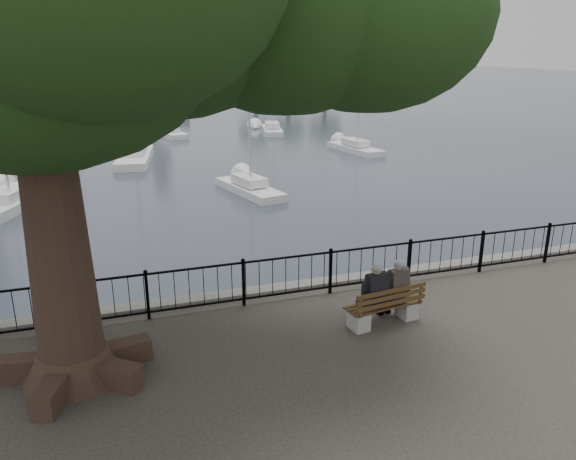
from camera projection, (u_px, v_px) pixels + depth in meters
name	position (u px, v px, depth m)	size (l,w,h in m)	color
harbor	(281.00, 310.00, 12.99)	(260.00, 260.00, 1.20)	#63605C
railing	(288.00, 275.00, 12.22)	(22.06, 0.06, 1.00)	black
bench	(385.00, 310.00, 11.19)	(1.66, 0.69, 0.85)	gray
person_left	(372.00, 296.00, 11.05)	(0.42, 0.70, 1.35)	black
person_right	(393.00, 291.00, 11.27)	(0.42, 0.70, 1.35)	#2A2624
lion_monument	(155.00, 92.00, 55.42)	(5.72, 5.72, 8.51)	#63605C
sailboat_a	(12.00, 201.00, 23.02)	(3.55, 5.76, 9.74)	white
sailboat_b	(135.00, 155.00, 32.46)	(2.69, 6.39, 13.91)	white
sailboat_c	(249.00, 187.00, 25.37)	(2.31, 4.77, 8.32)	white
sailboat_d	(355.00, 148.00, 35.51)	(2.07, 4.85, 7.69)	white
sailboat_f	(170.00, 132.00, 41.99)	(2.23, 4.89, 10.02)	white
sailboat_g	(272.00, 129.00, 43.58)	(2.33, 4.96, 9.40)	white
sailboat_h	(75.00, 127.00, 44.32)	(3.41, 5.81, 12.76)	white
far_shore	(287.00, 63.00, 88.57)	(30.00, 8.60, 9.18)	#2E2A26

